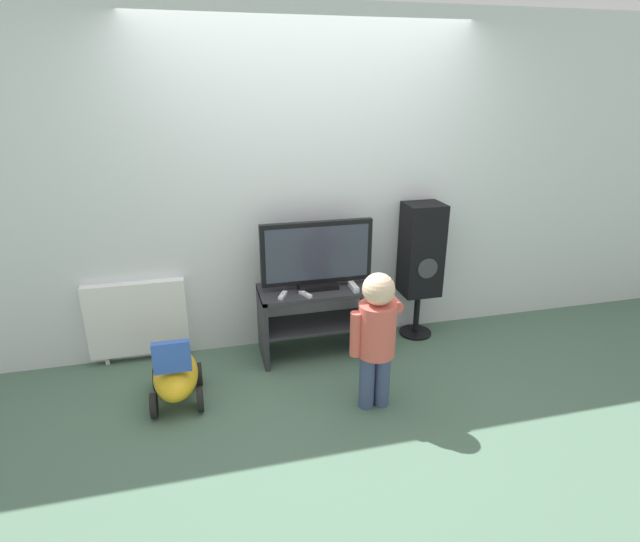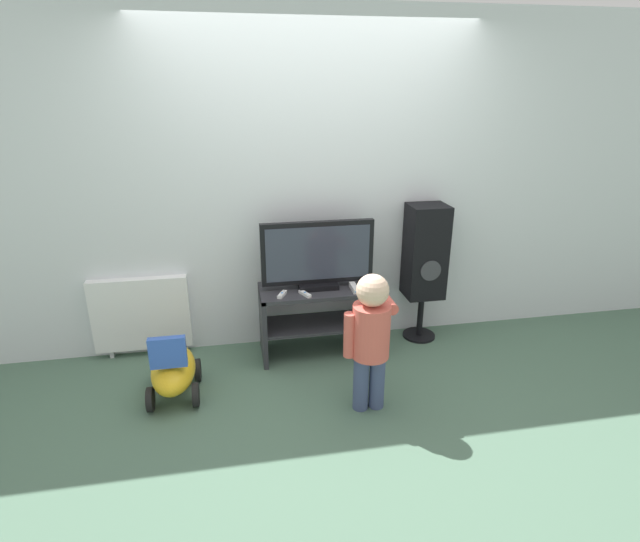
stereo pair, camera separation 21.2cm
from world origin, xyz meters
The scene contains 11 objects.
ground_plane centered at (0.00, 0.00, 0.00)m, with size 16.00×16.00×0.00m, color #4C6B56.
wall_back centered at (0.00, 0.49, 1.30)m, with size 10.00×0.06×2.60m.
tv_stand centered at (0.00, 0.21, 0.36)m, with size 0.91×0.41×0.56m.
television centered at (0.00, 0.22, 0.82)m, with size 0.87×0.20×0.53m.
game_console centered at (0.26, 0.11, 0.58)m, with size 0.04×0.16×0.04m.
remote_primary centered at (-0.29, 0.10, 0.58)m, with size 0.09×0.13×0.03m.
remote_secondary centered at (-0.12, 0.08, 0.58)m, with size 0.08×0.13×0.03m.
child centered at (0.20, -0.58, 0.57)m, with size 0.37×0.53×0.96m.
speaker_tower centered at (0.90, 0.30, 0.75)m, with size 0.31×0.28×1.16m.
ride_on_toy centered at (-1.09, -0.21, 0.20)m, with size 0.34×0.58×0.53m.
radiator centered at (-1.38, 0.42, 0.36)m, with size 0.74×0.08×0.65m.
Camera 2 is at (-0.64, -3.32, 2.06)m, focal length 28.00 mm.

